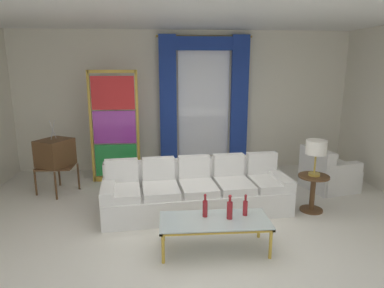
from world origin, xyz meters
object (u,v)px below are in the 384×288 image
Objects in this scene: round_side_table at (313,190)px; bottle_blue_decanter at (205,208)px; vintage_tv at (55,154)px; coffee_table at (215,222)px; bottle_crystal_tall at (230,209)px; stained_glass_divider at (115,129)px; couch_white_long at (196,192)px; table_lamp_brass at (316,149)px; bottle_amber_squat at (245,207)px; armchair_white at (327,174)px; peacock_figurine at (143,177)px.

bottle_blue_decanter is at bearing -152.53° from round_side_table.
coffee_table is at bearing -40.43° from vintage_tv.
round_side_table is at bearing 34.08° from bottle_crystal_tall.
couch_white_long is at bearing -46.24° from stained_glass_divider.
table_lamp_brass is (1.73, 1.05, 0.65)m from coffee_table.
coffee_table is at bearing -175.95° from bottle_crystal_tall.
coffee_table is 3.26m from stained_glass_divider.
vintage_tv is at bearing 165.03° from round_side_table.
couch_white_long is at bearing 95.82° from coffee_table.
round_side_table is at bearing -14.97° from vintage_tv.
bottle_amber_squat is 0.29× the size of armchair_white.
coffee_table is 2.13m from table_lamp_brass.
peacock_figurine is at bearing 114.68° from coffee_table.
armchair_white reaches higher than peacock_figurine.
round_side_table reaches higher than coffee_table.
armchair_white is 3.47m from peacock_figurine.
couch_white_long is at bearing -48.59° from peacock_figurine.
vintage_tv is 5.03m from armchair_white.
stained_glass_divider reaches higher than bottle_amber_squat.
couch_white_long is 4.99× the size of peacock_figurine.
armchair_white reaches higher than bottle_crystal_tall.
armchair_white is (2.41, 2.00, -0.09)m from coffee_table.
table_lamp_brass reaches higher than armchair_white.
bottle_amber_squat is at bearing -144.06° from table_lamp_brass.
coffee_table is 1.40× the size of armchair_white.
couch_white_long is at bearing 174.43° from table_lamp_brass.
couch_white_long reaches higher than round_side_table.
couch_white_long reaches higher than coffee_table.
bottle_blue_decanter is 0.96× the size of bottle_crystal_tall.
table_lamp_brass is at bearing 35.94° from bottle_amber_squat.
armchair_white is at bearing -2.36° from vintage_tv.
vintage_tv reaches higher than table_lamp_brass.
bottle_crystal_tall is 1.92m from table_lamp_brass.
round_side_table is at bearing -5.57° from couch_white_long.
couch_white_long is 2.00m from table_lamp_brass.
coffee_table is 4.29× the size of bottle_crystal_tall.
stained_glass_divider is 3.67× the size of peacock_figurine.
round_side_table is at bearing -27.27° from stained_glass_divider.
couch_white_long is at bearing 90.76° from bottle_blue_decanter.
stained_glass_divider is (1.00, 0.56, 0.33)m from vintage_tv.
armchair_white reaches higher than coffee_table.
couch_white_long is at bearing 174.43° from round_side_table.
bottle_blue_decanter is 3.26m from vintage_tv.
bottle_amber_squat reaches higher than peacock_figurine.
bottle_crystal_tall reaches higher than bottle_blue_decanter.
armchair_white is 1.72× the size of table_lamp_brass.
round_side_table is (2.77, -1.22, 0.14)m from peacock_figurine.
armchair_white is at bearing -10.77° from stained_glass_divider.
bottle_crystal_tall is 2.60m from peacock_figurine.
coffee_table is 3.14m from armchair_white.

